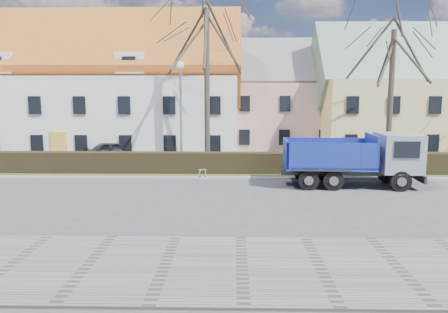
{
  "coord_description": "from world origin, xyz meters",
  "views": [
    {
      "loc": [
        -0.26,
        -20.45,
        5.0
      ],
      "look_at": [
        -0.76,
        2.72,
        1.6
      ],
      "focal_mm": 35.0,
      "sensor_mm": 36.0,
      "label": 1
    }
  ],
  "objects_px": {
    "dump_truck": "(346,159)",
    "parked_car_a": "(115,151)",
    "cart_frame": "(199,174)",
    "streetlight": "(181,116)"
  },
  "relations": [
    {
      "from": "dump_truck",
      "to": "streetlight",
      "type": "relative_size",
      "value": 1.05
    },
    {
      "from": "cart_frame",
      "to": "dump_truck",
      "type": "bearing_deg",
      "value": -12.57
    },
    {
      "from": "streetlight",
      "to": "cart_frame",
      "type": "bearing_deg",
      "value": -61.78
    },
    {
      "from": "streetlight",
      "to": "cart_frame",
      "type": "distance_m",
      "value": 4.23
    },
    {
      "from": "dump_truck",
      "to": "cart_frame",
      "type": "height_order",
      "value": "dump_truck"
    },
    {
      "from": "dump_truck",
      "to": "parked_car_a",
      "type": "distance_m",
      "value": 17.13
    },
    {
      "from": "streetlight",
      "to": "parked_car_a",
      "type": "distance_m",
      "value": 7.51
    },
    {
      "from": "dump_truck",
      "to": "streetlight",
      "type": "bearing_deg",
      "value": 158.01
    },
    {
      "from": "dump_truck",
      "to": "streetlight",
      "type": "height_order",
      "value": "streetlight"
    },
    {
      "from": "parked_car_a",
      "to": "streetlight",
      "type": "bearing_deg",
      "value": -151.24
    }
  ]
}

